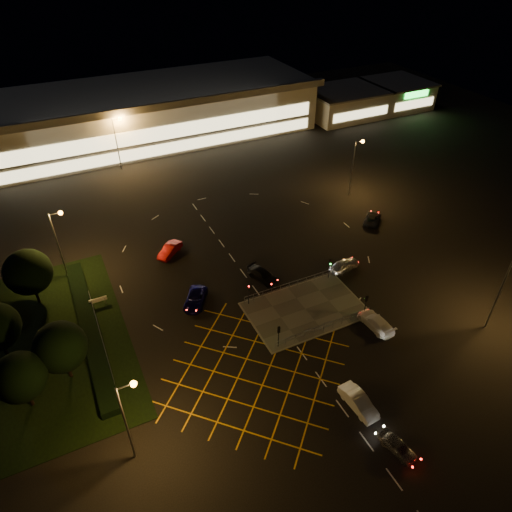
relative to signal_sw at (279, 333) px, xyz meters
name	(u,v)px	position (x,y,z in m)	size (l,w,h in m)	color
ground	(284,305)	(4.00, 5.99, -2.37)	(180.00, 180.00, 0.00)	black
pedestrian_island	(305,309)	(6.00, 3.99, -2.31)	(14.00, 9.00, 0.12)	#4C4944
grass_verge	(46,344)	(-24.00, 11.99, -2.33)	(18.00, 30.00, 0.08)	black
hedge	(90,328)	(-19.00, 11.99, -1.87)	(2.00, 26.00, 1.00)	black
supermarket	(149,112)	(4.00, 67.95, 2.95)	(72.00, 26.50, 10.50)	beige
retail_unit_a	(344,102)	(50.00, 59.97, 0.85)	(18.80, 14.80, 6.35)	beige
retail_unit_b	(396,94)	(66.00, 59.95, 0.85)	(14.80, 14.80, 6.35)	beige
streetlight_sw	(128,412)	(-17.56, -6.01, 4.20)	(1.78, 0.56, 10.03)	slate
streetlight_se	(505,284)	(24.44, -8.01, 4.20)	(1.78, 0.56, 10.03)	slate
streetlight_nw	(59,236)	(-19.56, 23.99, 4.20)	(1.78, 0.56, 10.03)	slate
streetlight_ne	(355,160)	(28.44, 25.99, 4.20)	(1.78, 0.56, 10.03)	slate
streetlight_far_left	(118,136)	(-5.56, 53.99, 4.20)	(1.78, 0.56, 10.03)	slate
streetlight_far_right	(298,103)	(34.44, 55.99, 4.20)	(1.78, 0.56, 10.03)	slate
signal_sw	(279,333)	(0.00, 0.00, 0.00)	(0.28, 0.30, 3.15)	black
signal_se	(366,301)	(12.00, 0.00, 0.00)	(0.28, 0.30, 3.15)	black
signal_nw	(249,290)	(0.00, 7.99, 0.00)	(0.28, 0.30, 3.15)	black
signal_ne	(330,265)	(12.00, 7.99, 0.00)	(0.28, 0.30, 3.15)	black
tree_a	(20,377)	(-26.00, 3.99, 1.97)	(5.04, 5.04, 6.86)	black
tree_c	(28,272)	(-24.00, 19.99, 2.59)	(5.76, 5.76, 7.84)	black
tree_e	(60,347)	(-22.00, 5.99, 2.28)	(5.40, 5.40, 7.35)	black
car_near_silver	(398,446)	(3.98, -15.90, -1.72)	(1.52, 3.79, 1.29)	#B7B8BE
car_queue_white	(359,402)	(3.52, -10.49, -1.58)	(1.66, 4.75, 1.57)	silver
car_left_blue	(195,299)	(-6.02, 11.14, -1.67)	(2.33, 5.04, 1.40)	#100C4B
car_far_dkgrey	(263,275)	(3.90, 11.69, -1.66)	(1.99, 4.89, 1.42)	black
car_right_silver	(344,265)	(15.05, 8.70, -1.59)	(1.85, 4.59, 1.56)	silver
car_circ_red	(170,250)	(-5.78, 22.73, -1.61)	(1.61, 4.61, 1.52)	maroon
car_east_grey	(372,218)	(26.23, 17.01, -1.70)	(2.21, 4.80, 1.33)	black
car_approach_white	(376,322)	(12.09, -2.19, -1.62)	(2.10, 5.16, 1.50)	silver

